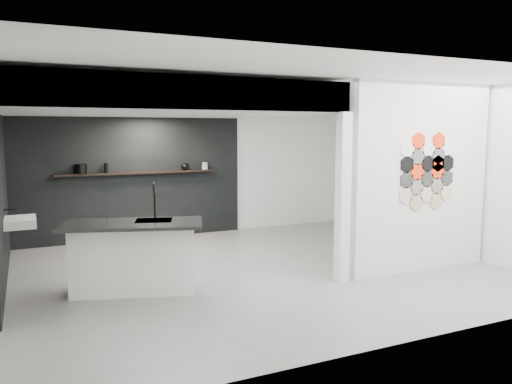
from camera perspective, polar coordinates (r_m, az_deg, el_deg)
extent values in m
cube|color=slate|center=(7.67, 0.27, -8.88)|extent=(7.00, 6.00, 0.01)
cube|color=silver|center=(7.84, 18.41, 1.56)|extent=(2.45, 0.15, 2.80)
cube|color=black|center=(9.87, -14.04, 1.45)|extent=(4.40, 0.04, 2.35)
cube|color=black|center=(7.74, -27.15, -0.60)|extent=(0.04, 4.00, 2.35)
cube|color=silver|center=(7.91, -11.60, 10.16)|extent=(4.40, 4.00, 0.40)
cube|color=silver|center=(6.98, 9.90, -0.68)|extent=(0.16, 0.16, 2.35)
cube|color=silver|center=(6.06, -7.32, 11.24)|extent=(4.40, 0.16, 0.40)
cube|color=silver|center=(7.58, -25.34, -3.13)|extent=(0.40, 0.60, 0.12)
cube|color=black|center=(9.77, -13.37, 2.16)|extent=(3.00, 0.15, 0.04)
cube|color=silver|center=(6.75, -13.75, -7.35)|extent=(1.66, 1.02, 0.89)
cube|color=black|center=(6.57, -13.95, -3.58)|extent=(1.92, 1.28, 0.04)
cube|color=black|center=(6.67, -11.60, -3.24)|extent=(0.57, 0.52, 0.02)
cylinder|color=black|center=(6.84, -11.50, -1.16)|extent=(0.03, 0.03, 0.42)
torus|color=black|center=(6.76, -11.59, 0.51)|extent=(0.06, 0.14, 0.15)
cylinder|color=black|center=(9.61, -19.37, 2.51)|extent=(0.24, 0.24, 0.18)
ellipsoid|color=black|center=(9.99, -8.09, 2.89)|extent=(0.18, 0.18, 0.14)
cylinder|color=gray|center=(10.12, -5.86, 2.83)|extent=(0.14, 0.14, 0.09)
cylinder|color=gray|center=(10.12, -5.87, 3.00)|extent=(0.11, 0.11, 0.14)
cylinder|color=black|center=(9.66, -16.76, 2.66)|extent=(0.09, 0.09, 0.18)
cylinder|color=black|center=(9.61, -19.76, 2.30)|extent=(0.11, 0.11, 0.11)
cylinder|color=beige|center=(7.56, 16.76, -0.39)|extent=(0.26, 0.02, 0.26)
cylinder|color=#2D2D2D|center=(7.53, 16.83, 1.31)|extent=(0.26, 0.02, 0.26)
cylinder|color=black|center=(7.51, 16.89, 3.02)|extent=(0.26, 0.02, 0.26)
cylinder|color=white|center=(7.50, 16.95, 4.73)|extent=(0.26, 0.02, 0.26)
cylinder|color=tan|center=(7.70, 17.82, -1.14)|extent=(0.26, 0.02, 0.26)
cylinder|color=#66635E|center=(7.67, 17.88, 0.52)|extent=(0.26, 0.02, 0.26)
cylinder|color=#F2350C|center=(7.65, 17.95, 2.20)|extent=(0.26, 0.02, 0.26)
cylinder|color=black|center=(7.64, 18.01, 3.88)|extent=(0.26, 0.02, 0.26)
cylinder|color=#F2350C|center=(7.63, 18.08, 5.57)|extent=(0.26, 0.02, 0.26)
cylinder|color=beige|center=(7.82, 18.90, -0.23)|extent=(0.26, 0.02, 0.26)
cylinder|color=#2D2D2D|center=(7.80, 18.97, 1.41)|extent=(0.26, 0.02, 0.26)
cylinder|color=black|center=(7.78, 19.04, 3.06)|extent=(0.26, 0.02, 0.26)
cylinder|color=white|center=(7.77, 19.10, 4.72)|extent=(0.26, 0.02, 0.26)
cylinder|color=tan|center=(7.97, 19.89, -0.96)|extent=(0.26, 0.02, 0.26)
cylinder|color=#66635E|center=(7.94, 19.95, 0.65)|extent=(0.26, 0.02, 0.26)
cylinder|color=#F2350C|center=(7.92, 20.02, 2.27)|extent=(0.26, 0.02, 0.26)
cylinder|color=black|center=(7.91, 20.09, 3.90)|extent=(0.26, 0.02, 0.26)
cylinder|color=#F2350C|center=(7.90, 20.16, 5.53)|extent=(0.26, 0.02, 0.26)
cylinder|color=beige|center=(8.09, 20.90, -0.08)|extent=(0.26, 0.02, 0.26)
cylinder|color=#2D2D2D|center=(8.07, 20.97, 1.51)|extent=(0.26, 0.02, 0.26)
cylinder|color=black|center=(8.05, 21.04, 3.10)|extent=(0.26, 0.02, 0.26)
cylinder|color=white|center=(8.04, 21.11, 4.70)|extent=(0.26, 0.02, 0.26)
cylinder|color=#F2350C|center=(7.91, 20.06, 3.08)|extent=(0.26, 0.02, 0.26)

